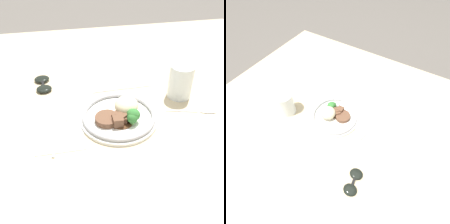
{
  "view_description": "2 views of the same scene",
  "coord_description": "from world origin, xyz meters",
  "views": [
    {
      "loc": [
        -0.1,
        -0.76,
        0.65
      ],
      "look_at": [
        0.02,
        -0.05,
        0.07
      ],
      "focal_mm": 50.0,
      "sensor_mm": 36.0,
      "label": 1
    },
    {
      "loc": [
        -0.24,
        0.38,
        0.74
      ],
      "look_at": [
        0.02,
        -0.06,
        0.07
      ],
      "focal_mm": 28.0,
      "sensor_mm": 36.0,
      "label": 2
    }
  ],
  "objects": [
    {
      "name": "plate",
      "position": [
        0.04,
        -0.05,
        0.05
      ],
      "size": [
        0.24,
        0.24,
        0.06
      ],
      "color": "white",
      "rests_on": "dining_table"
    },
    {
      "name": "dining_table",
      "position": [
        0.0,
        0.0,
        0.02
      ],
      "size": [
        1.4,
        1.28,
        0.03
      ],
      "color": "beige",
      "rests_on": "ground"
    },
    {
      "name": "knife",
      "position": [
        0.09,
        0.12,
        0.03
      ],
      "size": [
        0.21,
        0.02,
        0.0
      ],
      "rotation": [
        0.0,
        0.0,
        0.06
      ],
      "color": "silver",
      "rests_on": "dining_table"
    },
    {
      "name": "spoon",
      "position": [
        0.3,
        -0.05,
        0.03
      ],
      "size": [
        0.16,
        0.05,
        0.01
      ],
      "rotation": [
        0.0,
        0.0,
        -0.23
      ],
      "color": "silver",
      "rests_on": "dining_table"
    },
    {
      "name": "sunglasses",
      "position": [
        -0.19,
        0.18,
        0.04
      ],
      "size": [
        0.07,
        0.12,
        0.02
      ],
      "rotation": [
        0.0,
        0.0,
        0.13
      ],
      "color": "black",
      "rests_on": "dining_table"
    },
    {
      "name": "juice_glass",
      "position": [
        0.26,
        0.04,
        0.08
      ],
      "size": [
        0.08,
        0.08,
        0.12
      ],
      "color": "yellow",
      "rests_on": "dining_table"
    },
    {
      "name": "napkin",
      "position": [
        -0.14,
        -0.1,
        0.03
      ],
      "size": [
        0.14,
        0.12,
        0.0
      ],
      "color": "white",
      "rests_on": "dining_table"
    },
    {
      "name": "fork",
      "position": [
        -0.14,
        -0.07,
        0.03
      ],
      "size": [
        0.05,
        0.18,
        0.0
      ],
      "rotation": [
        0.0,
        0.0,
        1.34
      ],
      "color": "silver",
      "rests_on": "napkin"
    },
    {
      "name": "ground_plane",
      "position": [
        0.0,
        0.0,
        0.0
      ],
      "size": [
        8.0,
        8.0,
        0.0
      ],
      "primitive_type": "plane",
      "color": "#5B5651"
    }
  ]
}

